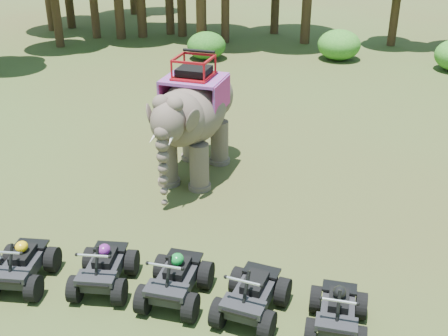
{
  "coord_description": "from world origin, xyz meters",
  "views": [
    {
      "loc": [
        2.93,
        -11.45,
        8.26
      ],
      "look_at": [
        0.0,
        1.2,
        1.9
      ],
      "focal_mm": 45.0,
      "sensor_mm": 36.0,
      "label": 1
    }
  ],
  "objects_px": {
    "atv_0": "(21,260)",
    "atv_1": "(103,263)",
    "elephant": "(194,117)",
    "atv_3": "(252,289)",
    "atv_2": "(175,274)",
    "atv_4": "(338,307)"
  },
  "relations": [
    {
      "from": "elephant",
      "to": "atv_3",
      "type": "height_order",
      "value": "elephant"
    },
    {
      "from": "elephant",
      "to": "atv_2",
      "type": "height_order",
      "value": "elephant"
    },
    {
      "from": "atv_2",
      "to": "atv_4",
      "type": "distance_m",
      "value": 3.58
    },
    {
      "from": "elephant",
      "to": "atv_0",
      "type": "xyz_separation_m",
      "value": [
        -2.36,
        -6.51,
        -1.33
      ]
    },
    {
      "from": "atv_3",
      "to": "atv_4",
      "type": "height_order",
      "value": "atv_3"
    },
    {
      "from": "atv_2",
      "to": "atv_4",
      "type": "relative_size",
      "value": 1.1
    },
    {
      "from": "atv_0",
      "to": "atv_3",
      "type": "bearing_deg",
      "value": -5.48
    },
    {
      "from": "atv_2",
      "to": "atv_3",
      "type": "relative_size",
      "value": 1.01
    },
    {
      "from": "atv_0",
      "to": "atv_1",
      "type": "bearing_deg",
      "value": 2.46
    },
    {
      "from": "atv_4",
      "to": "atv_1",
      "type": "bearing_deg",
      "value": 177.5
    },
    {
      "from": "atv_1",
      "to": "atv_2",
      "type": "height_order",
      "value": "atv_2"
    },
    {
      "from": "atv_1",
      "to": "atv_0",
      "type": "bearing_deg",
      "value": -177.84
    },
    {
      "from": "atv_0",
      "to": "atv_1",
      "type": "height_order",
      "value": "atv_1"
    },
    {
      "from": "atv_2",
      "to": "atv_1",
      "type": "bearing_deg",
      "value": 179.74
    },
    {
      "from": "atv_2",
      "to": "elephant",
      "type": "bearing_deg",
      "value": 103.4
    },
    {
      "from": "elephant",
      "to": "atv_4",
      "type": "height_order",
      "value": "elephant"
    },
    {
      "from": "atv_0",
      "to": "atv_2",
      "type": "xyz_separation_m",
      "value": [
        3.67,
        0.26,
        0.04
      ]
    },
    {
      "from": "atv_2",
      "to": "atv_3",
      "type": "bearing_deg",
      "value": -2.61
    },
    {
      "from": "atv_0",
      "to": "atv_3",
      "type": "height_order",
      "value": "atv_3"
    },
    {
      "from": "atv_3",
      "to": "atv_1",
      "type": "bearing_deg",
      "value": -174.48
    },
    {
      "from": "elephant",
      "to": "atv_4",
      "type": "relative_size",
      "value": 2.82
    },
    {
      "from": "atv_1",
      "to": "atv_3",
      "type": "xyz_separation_m",
      "value": [
        3.51,
        -0.19,
        0.03
      ]
    }
  ]
}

